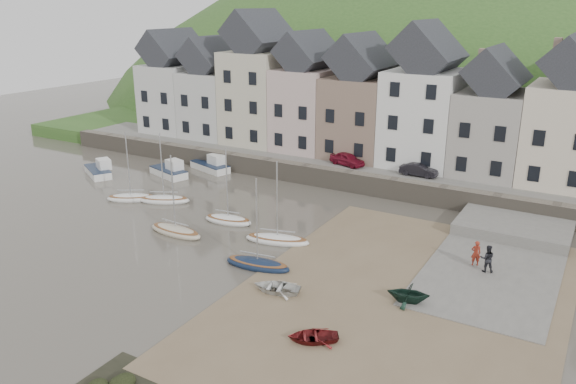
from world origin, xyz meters
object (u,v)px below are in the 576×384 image
Objects in this scene: sailboat_0 at (131,198)px; person_dark at (487,259)px; rowboat_white at (277,287)px; rowboat_red at (313,336)px; car_left at (347,159)px; rowboat_green at (408,293)px; person_red at (476,253)px; car_right at (419,170)px.

sailboat_0 is 3.50× the size of person_dark.
rowboat_white is 5.54m from rowboat_red.
rowboat_green is at bearing -130.73° from car_left.
car_right reaches higher than person_red.
sailboat_0 is 20.32m from car_left.
rowboat_green is 6.84m from rowboat_red.
car_right is at bearing -82.81° from person_red.
sailboat_0 is 26.43m from rowboat_red.
car_left is at bearing -179.24° from rowboat_white.
person_dark is 0.54× the size of car_right.
car_right reaches higher than rowboat_green.
car_right is at bearing 163.06° from rowboat_white.
person_dark is 16.23m from car_right.
rowboat_white is 1.10× the size of rowboat_red.
sailboat_0 reaches higher than car_right.
car_right is at bearing -178.17° from rowboat_green.
person_red is at bearing 126.34° from rowboat_red.
car_right is at bearing -73.81° from car_left.
car_right is at bearing -75.50° from person_dark.
person_dark is (0.83, -0.59, 0.05)m from person_red.
rowboat_green is at bearing 122.55° from rowboat_red.
car_left reaches higher than rowboat_red.
car_left reaches higher than rowboat_white.
rowboat_red is at bearing 45.55° from person_dark.
car_left reaches higher than car_right.
person_red is 0.51× the size of car_right.
car_right is (-8.88, 13.54, 1.13)m from person_dark.
rowboat_white is 1.20× the size of rowboat_green.
rowboat_white is 23.21m from car_left.
person_red is at bearing 3.37° from sailboat_0.
car_left is 7.05m from car_right.
rowboat_red is 1.52× the size of person_red.
person_dark is at bearing 139.36° from rowboat_green.
rowboat_white is at bearing 22.18° from person_dark.
rowboat_red is (23.90, -11.29, 0.06)m from sailboat_0.
rowboat_green is at bearing 45.21° from person_dark.
car_right is (-5.83, 19.78, 1.47)m from rowboat_green.
person_dark is at bearing -145.96° from car_right.
person_red is (9.42, 9.48, 0.62)m from rowboat_white.
person_dark is (10.25, 8.89, 0.67)m from rowboat_white.
rowboat_white is 1.68× the size of person_red.
car_left is at bearing -59.13° from person_dark.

